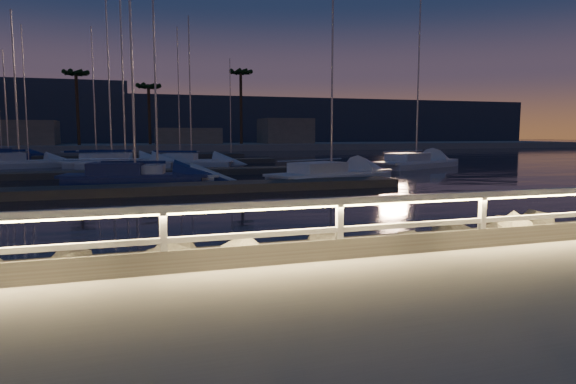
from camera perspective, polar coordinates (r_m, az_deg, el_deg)
name	(u,v)px	position (r m, az deg, el deg)	size (l,w,h in m)	color
ground	(285,262)	(8.79, -0.33, -7.76)	(400.00, 400.00, 0.00)	gray
harbor_water	(156,175)	(39.53, -14.41, 1.84)	(400.00, 440.00, 0.60)	black
guard_rail	(281,217)	(8.61, -0.77, -2.80)	(44.11, 0.12, 1.06)	white
floating_docks	(155,166)	(40.77, -14.56, 2.78)	(22.00, 36.00, 0.40)	#565047
far_shore	(136,145)	(82.21, -16.59, 5.03)	(160.00, 14.00, 5.20)	gray
palm_left	(76,76)	(80.67, -22.49, 11.79)	(3.00, 3.00, 11.20)	#4F3725
palm_center	(148,88)	(81.50, -15.24, 11.04)	(3.00, 3.00, 9.70)	#4F3725
palm_right	(241,76)	(82.71, -5.28, 12.73)	(3.00, 3.00, 12.20)	#4F3725
distant_hills	(35,122)	(143.15, -26.31, 6.97)	(230.00, 37.50, 18.00)	#313B4C
sailboat_b	(132,176)	(28.81, -16.99, 1.66)	(8.00, 3.92, 13.14)	navy
sailboat_d	(328,174)	(29.61, 4.51, 2.01)	(8.53, 5.20, 13.99)	silver
sailboat_e	(17,162)	(45.68, -27.91, 2.92)	(7.42, 4.20, 12.28)	silver
sailboat_f	(155,177)	(28.88, -14.61, 1.66)	(6.79, 3.12, 11.18)	silver
sailboat_g	(189,161)	(43.80, -10.93, 3.38)	(7.46, 4.65, 12.31)	silver
sailboat_h	(414,162)	(42.02, 13.84, 3.23)	(9.20, 6.03, 15.22)	silver
sailboat_j	(123,163)	(42.40, -17.87, 3.13)	(7.97, 3.64, 13.12)	silver
sailboat_k	(109,162)	(43.76, -19.25, 3.16)	(7.88, 2.43, 13.31)	silver
sailboat_m	(7,155)	(61.44, -28.78, 3.60)	(6.86, 3.08, 11.36)	navy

